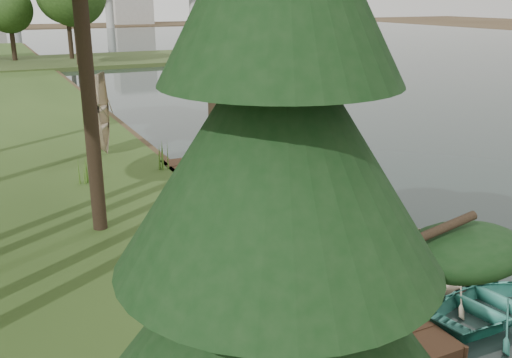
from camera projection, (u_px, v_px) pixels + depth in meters
name	position (u px, v px, depth m)	size (l,w,h in m)	color
ground	(301.00, 221.00, 18.76)	(300.00, 300.00, 0.00)	#3D2F1D
water	(487.00, 83.00, 48.39)	(130.00, 200.00, 0.05)	black
boardwalk	(258.00, 224.00, 18.05)	(1.60, 16.00, 0.30)	#372315
peninsula	(140.00, 59.00, 64.81)	(50.00, 14.00, 0.45)	#34441E
far_trees	(106.00, 2.00, 61.52)	(45.60, 5.60, 8.80)	black
rowboat_0	(489.00, 302.00, 13.00)	(2.38, 3.33, 0.69)	#2D7D6C
rowboat_1	(444.00, 276.00, 14.24)	(2.29, 3.21, 0.67)	#C8B191
rowboat_2	(398.00, 249.00, 15.58)	(2.87, 4.01, 0.83)	#C8B191
rowboat_3	(375.00, 236.00, 16.42)	(2.79, 3.91, 0.81)	#C8B191
rowboat_4	(356.00, 215.00, 18.12)	(2.51, 3.51, 0.73)	#C8B191
rowboat_5	(321.00, 205.00, 19.06)	(2.36, 3.30, 0.68)	#C8B191
rowboat_6	(307.00, 191.00, 20.17)	(2.87, 4.01, 0.83)	#C8B191
rowboat_7	(288.00, 179.00, 21.57)	(2.74, 3.84, 0.80)	#C8B191
stored_rowboat	(105.00, 146.00, 25.40)	(2.58, 3.61, 0.75)	#C8B191
pine_tree	(278.00, 217.00, 4.98)	(3.80, 3.80, 7.97)	black
reeds_0	(224.00, 223.00, 16.45)	(0.60, 0.60, 1.03)	#3F661E
reeds_1	(204.00, 214.00, 17.33)	(0.60, 0.60, 0.86)	#3F661E
reeds_2	(84.00, 171.00, 21.48)	(0.60, 0.60, 0.93)	#3F661E
reeds_3	(163.00, 156.00, 23.10)	(0.60, 0.60, 1.13)	#3F661E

